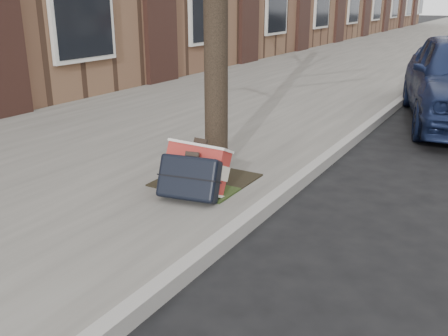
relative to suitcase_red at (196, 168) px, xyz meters
The scene contains 5 objects.
ground 2.15m from the suitcase_red, 25.07° to the right, with size 120.00×120.00×0.00m, color black.
near_sidewalk 14.22m from the suitcase_red, 97.19° to the left, with size 5.00×70.00×0.12m, color gray.
dirt_patch 0.39m from the suitcase_red, 104.86° to the left, with size 0.85×0.85×0.01m, color black.
suitcase_red is the anchor object (origin of this frame).
suitcase_navy 0.21m from the suitcase_red, 72.31° to the right, with size 0.55×0.18×0.39m, color black.
Camera 1 is at (0.51, -2.73, 1.84)m, focal length 40.00 mm.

